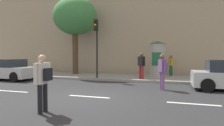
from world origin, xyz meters
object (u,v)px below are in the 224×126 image
Objects in this scene: traffic_light at (96,39)px; street_tree at (75,17)px; parked_car_dark at (8,70)px; pedestrian_with_backpack at (43,78)px; pedestrian_in_red_top at (171,64)px; pedestrian_with_bag at (162,69)px; poster_column at (157,59)px; pedestrian_in_light_jacket at (141,64)px.

street_tree is (-2.91, 2.40, 2.07)m from traffic_light.
parked_car_dark is at bearing -164.93° from traffic_light.
traffic_light is 6.62m from parked_car_dark.
pedestrian_with_backpack is 11.47m from pedestrian_in_red_top.
pedestrian_with_backpack is at bearing -120.09° from pedestrian_with_bag.
poster_column reaches higher than pedestrian_with_backpack.
parked_car_dark is (-9.08, -2.03, -0.47)m from pedestrian_in_light_jacket.
poster_column is at bearing 57.68° from pedestrian_in_light_jacket.
pedestrian_in_red_top reaches higher than parked_car_dark.
street_tree is at bearing 174.88° from poster_column.
traffic_light is 2.32× the size of pedestrian_in_light_jacket.
street_tree reaches higher than pedestrian_with_backpack.
street_tree is 8.66m from pedestrian_in_red_top.
poster_column is at bearing 24.61° from traffic_light.
parked_car_dark is (-3.13, -4.03, -4.22)m from street_tree.
poster_column reaches higher than pedestrian_with_bag.
pedestrian_with_bag is (7.51, -4.98, -3.86)m from street_tree.
pedestrian_with_backpack is (1.56, -7.81, -1.80)m from traffic_light.
pedestrian_with_backpack is 9.81m from parked_car_dark.
pedestrian_with_backpack is at bearing -66.34° from street_tree.
traffic_light is 1.54× the size of poster_column.
pedestrian_with_bag is 0.43× the size of parked_car_dark.
poster_column is 1.49× the size of pedestrian_with_backpack.
traffic_light reaches higher than pedestrian_with_bag.
pedestrian_with_bag is 1.03× the size of pedestrian_in_light_jacket.
poster_column is 10.56m from parked_car_dark.
pedestrian_with_bag is at bearing -62.15° from pedestrian_in_light_jacket.
poster_column is (3.91, 1.79, -1.39)m from traffic_light.
poster_column is 1.46× the size of pedestrian_with_bag.
pedestrian_in_red_top is (0.19, 5.77, -0.01)m from pedestrian_with_bag.
traffic_light is 2.30× the size of pedestrian_with_backpack.
pedestrian_with_bag reaches higher than pedestrian_with_backpack.
pedestrian_with_backpack is (4.48, -10.22, -3.87)m from street_tree.
traffic_light reaches higher than poster_column.
pedestrian_with_backpack is 6.06m from pedestrian_with_bag.
street_tree is at bearing -174.14° from pedestrian_in_red_top.
pedestrian_with_bag reaches higher than pedestrian_in_red_top.
traffic_light reaches higher than pedestrian_in_light_jacket.
pedestrian_in_red_top is at bearing 57.79° from pedestrian_in_light_jacket.
traffic_light is 0.97× the size of parked_car_dark.
pedestrian_with_bag is at bearing -91.91° from pedestrian_in_red_top.
pedestrian_with_backpack is 1.12× the size of pedestrian_in_red_top.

